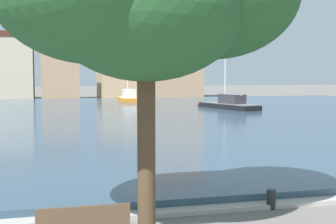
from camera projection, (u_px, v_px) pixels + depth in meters
harbor_water at (74, 116)px, 37.84m from camera, size 80.17×54.45×0.30m
quay_edge_coping at (136, 215)px, 11.31m from camera, size 80.17×0.50×0.12m
sailboat_black at (225, 106)px, 44.66m from camera, size 3.87×8.83×5.81m
sailboat_orange at (128, 99)px, 57.07m from camera, size 2.21×7.16×7.79m
mooring_bollard at (271, 199)px, 12.02m from camera, size 0.24×0.24×0.50m
townhouse_end_terrace at (2, 66)px, 64.12m from camera, size 8.53×6.54×9.31m
townhouse_tall_gabled at (60, 72)px, 66.44m from camera, size 5.24×6.36×7.93m
townhouse_wide_warehouse at (118, 71)px, 71.23m from camera, size 5.76×8.01×8.24m
townhouse_narrow_midrow at (170, 55)px, 69.69m from camera, size 8.34×7.74×12.84m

